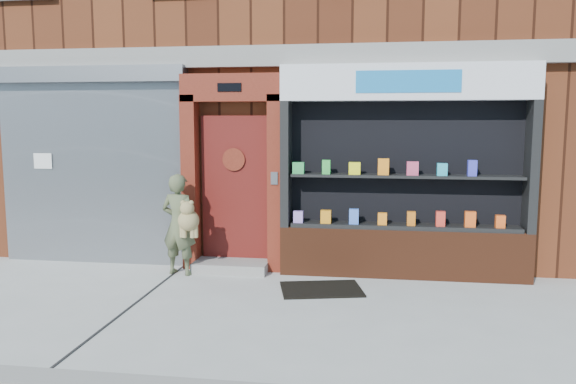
# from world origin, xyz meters

# --- Properties ---
(ground) EXTENTS (80.00, 80.00, 0.00)m
(ground) POSITION_xyz_m (0.00, 0.00, 0.00)
(ground) COLOR #9E9E99
(ground) RESTS_ON ground
(building) EXTENTS (12.00, 8.16, 8.00)m
(building) POSITION_xyz_m (-0.00, 5.99, 4.00)
(building) COLOR #492010
(building) RESTS_ON ground
(shutter_bay) EXTENTS (3.10, 0.30, 3.04)m
(shutter_bay) POSITION_xyz_m (-3.00, 1.93, 1.72)
(shutter_bay) COLOR gray
(shutter_bay) RESTS_ON ground
(red_door_bay) EXTENTS (1.52, 0.58, 2.90)m
(red_door_bay) POSITION_xyz_m (-0.75, 1.86, 1.46)
(red_door_bay) COLOR #5A1A0F
(red_door_bay) RESTS_ON ground
(pharmacy_bay) EXTENTS (3.50, 0.41, 3.00)m
(pharmacy_bay) POSITION_xyz_m (1.75, 1.81, 1.37)
(pharmacy_bay) COLOR #572714
(pharmacy_bay) RESTS_ON ground
(woman) EXTENTS (0.65, 0.54, 1.47)m
(woman) POSITION_xyz_m (-1.43, 1.42, 0.75)
(woman) COLOR #545B3C
(woman) RESTS_ON ground
(doormat) EXTENTS (1.19, 0.95, 0.03)m
(doormat) POSITION_xyz_m (0.66, 0.95, 0.01)
(doormat) COLOR black
(doormat) RESTS_ON ground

